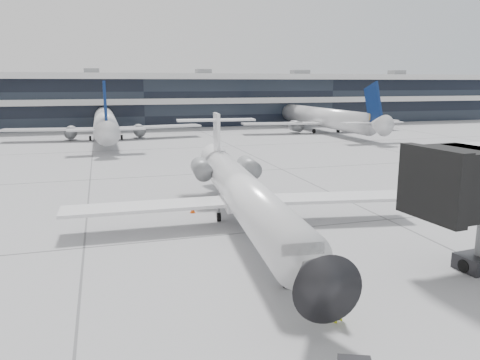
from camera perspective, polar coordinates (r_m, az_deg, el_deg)
name	(u,v)px	position (r m, az deg, el deg)	size (l,w,h in m)	color
ground	(250,232)	(29.76, 1.23, -6.40)	(220.00, 220.00, 0.00)	gray
terminal	(140,102)	(109.35, -12.12, 9.27)	(170.00, 22.00, 10.00)	black
bg_jet_center	(106,139)	(82.45, -16.01, 4.86)	(32.00, 40.00, 9.60)	silver
bg_jet_right	(321,132)	(91.92, 9.88, 5.81)	(32.00, 40.00, 9.60)	silver
regional_jet	(243,191)	(30.72, 0.32, -1.41)	(23.12, 28.87, 6.66)	white
ramp_worker	(339,301)	(19.36, 11.93, -14.28)	(0.63, 0.41, 1.73)	#D4E017
traffic_cone	(193,209)	(34.24, -5.79, -3.58)	(0.38, 0.38, 0.53)	#E04A0B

